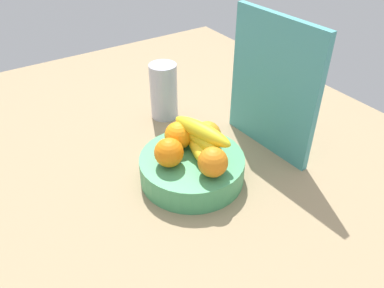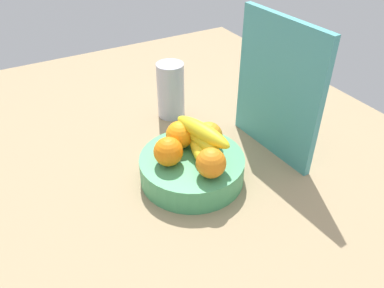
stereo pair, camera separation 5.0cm
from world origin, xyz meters
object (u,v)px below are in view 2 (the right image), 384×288
Objects in this scene: orange_back_left at (180,135)px; thermos_tumbler at (171,90)px; orange_front_left at (168,152)px; orange_center at (209,136)px; banana_bunch at (200,138)px; orange_front_right at (211,163)px; fruit_bowl at (192,168)px; cutting_board at (278,89)px.

orange_back_left is 0.40× the size of thermos_tumbler.
thermos_tumbler is (-28.81, 15.08, -1.31)cm from orange_front_left.
orange_center is 0.36× the size of banana_bunch.
orange_front_right and orange_back_left have the same top height.
fruit_bowl is 28.93cm from cutting_board.
cutting_board is at bearing 86.68° from orange_center.
cutting_board is (1.12, 19.24, 8.20)cm from orange_center.
fruit_bowl is 1.50× the size of thermos_tumbler.
orange_back_left is (-4.77, 5.47, 0.00)cm from orange_front_left.
thermos_tumbler reaches higher than orange_front_left.
fruit_bowl is 7.99cm from banana_bunch.
fruit_bowl is 3.70× the size of orange_back_left.
banana_bunch is at bearing -12.73° from thermos_tumbler.
fruit_bowl is at bearing -68.28° from banana_bunch.
thermos_tumbler is at bearing 152.36° from orange_front_left.
orange_front_right is 10.69cm from orange_center.
fruit_bowl is 3.70× the size of orange_center.
orange_back_left is at bearing -122.23° from orange_center.
thermos_tumbler is (-28.91, -15.59, -9.50)cm from cutting_board.
orange_front_right is 1.00× the size of orange_back_left.
orange_back_left is 0.36× the size of banana_bunch.
orange_front_left is at bearing -93.35° from cutting_board.
orange_front_left is at bearing -97.15° from fruit_bowl.
orange_front_left is 0.36× the size of banana_bunch.
cutting_board is (0.50, 22.01, 7.43)cm from banana_bunch.
cutting_board is 34.20cm from thermos_tumbler.
orange_center is 7.05cm from orange_back_left.
fruit_bowl is at bearing 82.85° from orange_front_left.
orange_front_right is 0.36× the size of banana_bunch.
banana_bunch is 1.11× the size of thermos_tumbler.
orange_front_right is 0.40× the size of thermos_tumbler.
orange_front_right is 38.23cm from thermos_tumbler.
orange_front_left reaches higher than fruit_bowl.
cutting_board is 2.12× the size of thermos_tumbler.
orange_front_right is 13.19cm from orange_back_left.
orange_back_left is (-3.76, -5.96, 0.00)cm from orange_center.
orange_front_left is 7.26cm from orange_back_left.
orange_front_left is at bearing -142.93° from orange_front_right.
orange_front_right is (7.66, 0.51, 6.62)cm from fruit_bowl.
orange_front_right is at bearing -13.23° from thermos_tumbler.
cutting_board is at bearing 91.44° from fruit_bowl.
thermos_tumbler is (-37.20, 8.74, -1.31)cm from orange_front_right.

